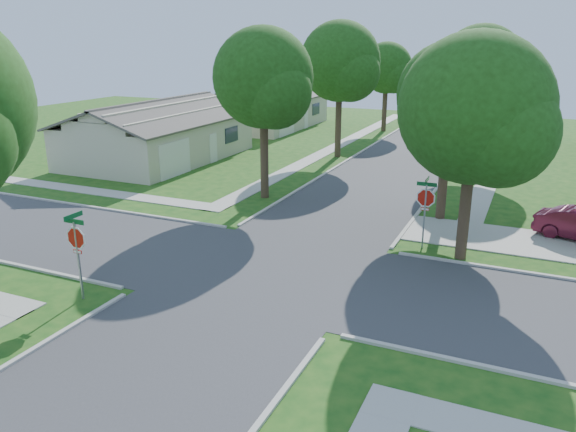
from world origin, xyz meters
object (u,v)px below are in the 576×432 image
at_px(tree_e_far, 497,67).
at_px(car_curb_west, 425,117).
at_px(tree_ne_corner, 476,116).
at_px(house_nw_near, 159,138).
at_px(car_curb_east, 467,134).
at_px(house_nw_far, 265,111).
at_px(tree_e_near, 451,100).
at_px(tree_e_mid, 481,72).
at_px(tree_w_near, 264,83).
at_px(tree_w_mid, 341,65).
at_px(stop_sign_sw, 76,242).
at_px(stop_sign_ne, 426,201).
at_px(tree_w_far, 387,70).

distance_m(tree_e_far, car_curb_west, 10.72).
relative_size(tree_ne_corner, house_nw_near, 0.64).
height_order(car_curb_east, car_curb_west, car_curb_east).
xyz_separation_m(tree_e_far, house_nw_far, (-20.75, -2.01, -4.46)).
distance_m(tree_e_near, tree_e_mid, 12.02).
height_order(tree_e_mid, car_curb_west, tree_e_mid).
height_order(tree_e_near, house_nw_near, tree_e_near).
xyz_separation_m(tree_e_near, tree_e_mid, (0.01, 12.00, 0.61)).
bearing_deg(tree_w_near, tree_w_mid, 89.98).
relative_size(tree_e_mid, house_nw_near, 0.68).
relative_size(stop_sign_sw, stop_sign_ne, 1.00).
bearing_deg(tree_e_mid, tree_w_far, 125.90).
bearing_deg(stop_sign_sw, house_nw_near, 119.83).
xyz_separation_m(tree_w_near, house_nw_far, (-11.35, 22.99, -4.60)).
distance_m(tree_e_mid, tree_e_far, 13.00).
bearing_deg(stop_sign_sw, tree_w_mid, 89.87).
bearing_deg(stop_sign_ne, house_nw_near, 153.54).
height_order(stop_sign_ne, tree_ne_corner, tree_ne_corner).
relative_size(stop_sign_sw, car_curb_east, 0.64).
relative_size(tree_w_near, car_curb_east, 1.93).
relative_size(tree_e_far, car_curb_west, 1.94).
xyz_separation_m(tree_e_far, car_curb_west, (-6.83, 6.32, -5.32)).
bearing_deg(car_curb_east, tree_e_near, -80.48).
distance_m(tree_e_mid, tree_w_mid, 9.40).
relative_size(stop_sign_ne, tree_e_mid, 0.32).
distance_m(tree_w_far, house_nw_near, 22.49).
relative_size(tree_e_near, tree_e_far, 0.95).
relative_size(tree_ne_corner, car_curb_east, 1.86).
height_order(tree_e_near, house_nw_far, tree_e_near).
relative_size(stop_sign_ne, house_nw_near, 0.22).
xyz_separation_m(tree_w_near, car_curb_east, (7.84, 21.34, -5.32)).
bearing_deg(tree_w_near, house_nw_far, 116.27).
bearing_deg(tree_e_mid, house_nw_near, -163.85).
relative_size(stop_sign_ne, tree_w_far, 0.37).
bearing_deg(tree_e_far, tree_e_near, -90.00).
height_order(tree_w_mid, house_nw_far, tree_w_mid).
xyz_separation_m(tree_ne_corner, car_curb_east, (-3.16, 26.14, -4.80)).
relative_size(tree_w_mid, house_nw_far, 0.70).
height_order(stop_sign_sw, stop_sign_ne, same).
height_order(stop_sign_sw, tree_e_mid, tree_e_mid).
xyz_separation_m(stop_sign_ne, house_nw_near, (-20.69, 10.30, -0.51)).
bearing_deg(stop_sign_ne, tree_w_mid, 119.80).
bearing_deg(tree_e_mid, tree_w_near, -128.08).
distance_m(stop_sign_ne, tree_w_far, 30.96).
bearing_deg(tree_e_far, tree_ne_corner, -86.91).
bearing_deg(house_nw_near, tree_e_mid, 16.15).
height_order(tree_w_near, tree_w_mid, tree_w_mid).
bearing_deg(car_curb_west, stop_sign_ne, 103.20).
distance_m(stop_sign_sw, house_nw_far, 38.40).
distance_m(stop_sign_sw, tree_e_near, 17.04).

